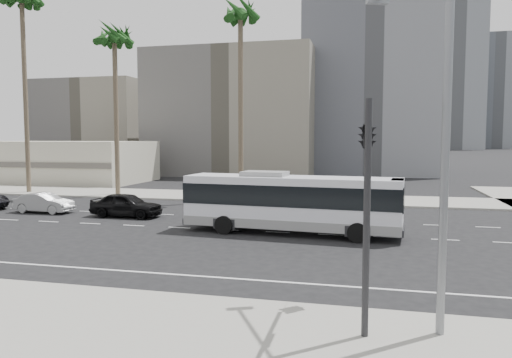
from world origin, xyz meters
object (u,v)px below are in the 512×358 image
(streetlight_corner, at_px, (435,125))
(palm_far, at_px, (22,2))
(car_b, at_px, (44,203))
(traffic_signal, at_px, (367,140))
(palm_mid, at_px, (114,41))
(car_a, at_px, (126,205))
(city_bus, at_px, (291,201))
(palm_near, at_px, (240,18))

(streetlight_corner, distance_m, palm_far, 45.39)
(car_b, relative_size, streetlight_corner, 0.43)
(traffic_signal, distance_m, palm_far, 43.05)
(streetlight_corner, relative_size, palm_far, 0.50)
(traffic_signal, bearing_deg, car_b, 146.38)
(palm_mid, bearing_deg, traffic_signal, -47.65)
(traffic_signal, height_order, palm_far, palm_far)
(car_a, bearing_deg, streetlight_corner, -130.05)
(streetlight_corner, height_order, palm_far, palm_far)
(palm_mid, bearing_deg, car_a, -58.17)
(car_b, bearing_deg, streetlight_corner, -121.60)
(palm_mid, relative_size, palm_far, 0.79)
(car_b, relative_size, palm_far, 0.22)
(city_bus, relative_size, palm_mid, 0.78)
(car_a, xyz_separation_m, traffic_signal, (16.14, -14.15, 4.46))
(car_a, bearing_deg, palm_far, 58.12)
(streetlight_corner, relative_size, palm_mid, 0.64)
(city_bus, xyz_separation_m, car_a, (-11.89, 3.14, -0.99))
(car_a, height_order, traffic_signal, traffic_signal)
(palm_mid, bearing_deg, car_b, -88.85)
(city_bus, distance_m, palm_mid, 26.67)
(city_bus, height_order, car_a, city_bus)
(car_b, bearing_deg, traffic_signal, -120.37)
(streetlight_corner, bearing_deg, car_b, 122.87)
(streetlight_corner, distance_m, traffic_signal, 2.62)
(city_bus, relative_size, car_a, 2.51)
(palm_near, bearing_deg, streetlight_corner, -64.33)
(traffic_signal, xyz_separation_m, palm_near, (-10.89, 24.49, 10.07))
(city_bus, bearing_deg, palm_far, 158.32)
(traffic_signal, height_order, palm_mid, palm_mid)
(streetlight_corner, relative_size, traffic_signal, 1.59)
(car_a, xyz_separation_m, palm_mid, (-6.92, 11.16, 13.37))
(traffic_signal, bearing_deg, palm_mid, 131.12)
(car_b, height_order, palm_near, palm_near)
(palm_near, relative_size, palm_far, 0.85)
(city_bus, xyz_separation_m, traffic_signal, (4.25, -11.01, 3.47))
(traffic_signal, bearing_deg, palm_far, 141.18)
(car_b, bearing_deg, palm_far, 44.57)
(car_a, xyz_separation_m, palm_far, (-16.40, 10.91, 17.38))
(car_b, xyz_separation_m, streetlight_corner, (24.63, -16.38, 4.98))
(car_a, xyz_separation_m, car_b, (-6.71, 0.35, -0.12))
(palm_near, height_order, palm_far, palm_far)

